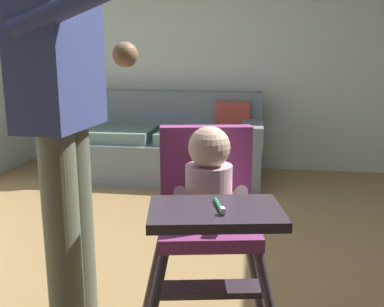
{
  "coord_description": "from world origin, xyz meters",
  "views": [
    {
      "loc": [
        0.46,
        -2.18,
        1.21
      ],
      "look_at": [
        0.2,
        -0.42,
        0.81
      ],
      "focal_mm": 40.46,
      "sensor_mm": 36.0,
      "label": 1
    }
  ],
  "objects": [
    {
      "name": "ground",
      "position": [
        0.0,
        0.0,
        -0.05
      ],
      "size": [
        6.02,
        6.67,
        0.1
      ],
      "primitive_type": "cube",
      "color": "#957549"
    },
    {
      "name": "wall_far",
      "position": [
        0.0,
        2.57,
        1.27
      ],
      "size": [
        5.22,
        0.06,
        2.53
      ],
      "primitive_type": "cube",
      "color": "silver",
      "rests_on": "ground"
    },
    {
      "name": "couch",
      "position": [
        -0.51,
        2.05,
        0.33
      ],
      "size": [
        2.09,
        0.86,
        0.86
      ],
      "rotation": [
        0.0,
        0.0,
        -1.57
      ],
      "color": "slate",
      "rests_on": "ground"
    },
    {
      "name": "high_chair",
      "position": [
        0.3,
        -0.67,
        0.68
      ],
      "size": [
        0.7,
        0.8,
        0.98
      ],
      "rotation": [
        0.0,
        0.0,
        -1.39
      ],
      "color": "#372E39",
      "rests_on": "ground"
    },
    {
      "name": "adult_standing",
      "position": [
        -0.26,
        -0.64,
        0.97
      ],
      "size": [
        0.51,
        0.51,
        1.7
      ],
      "rotation": [
        0.0,
        0.0,
        -0.05
      ],
      "color": "#656A54",
      "rests_on": "ground"
    }
  ]
}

